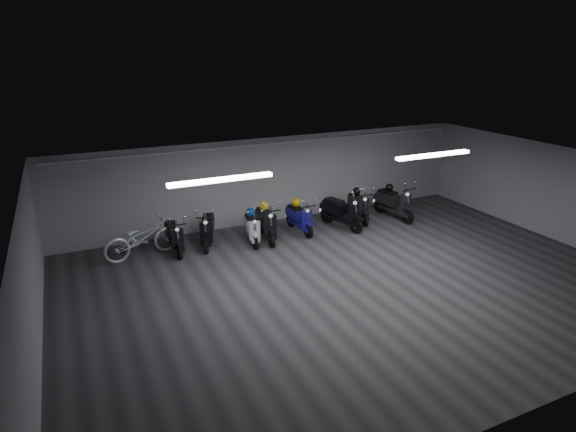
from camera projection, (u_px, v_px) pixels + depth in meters
name	position (u px, v px, depth m)	size (l,w,h in m)	color
floor	(355.00, 283.00, 12.03)	(14.00, 10.00, 0.01)	#313133
ceiling	(360.00, 173.00, 11.09)	(14.00, 10.00, 0.01)	gray
back_wall	(274.00, 180.00, 15.83)	(14.00, 0.01, 2.80)	#9D9DA0
front_wall	(539.00, 339.00, 7.29)	(14.00, 0.01, 2.80)	#9D9DA0
left_wall	(29.00, 289.00, 8.77)	(0.01, 10.00, 2.80)	#9D9DA0
right_wall	(558.00, 194.00, 14.35)	(0.01, 10.00, 2.80)	#9D9DA0
fluor_strip_left	(221.00, 180.00, 10.77)	(2.40, 0.18, 0.08)	white
fluor_strip_right	(433.00, 155.00, 13.16)	(2.40, 0.18, 0.08)	white
conduit	(275.00, 143.00, 15.35)	(0.05, 0.05, 13.60)	white
scooter_0	(174.00, 232.00, 13.60)	(0.56, 1.67, 1.24)	black
scooter_1	(207.00, 224.00, 14.05)	(0.59, 1.76, 1.31)	black
scooter_2	(252.00, 224.00, 14.29)	(0.53, 1.59, 1.18)	silver
scooter_3	(266.00, 218.00, 14.44)	(0.62, 1.85, 1.38)	black
scooter_4	(300.00, 213.00, 15.05)	(0.56, 1.68, 1.25)	navy
scooter_7	(342.00, 207.00, 15.39)	(0.64, 1.91, 1.42)	black
scooter_8	(359.00, 202.00, 16.06)	(0.59, 1.76, 1.31)	black
scooter_9	(394.00, 198.00, 16.26)	(0.64, 1.93, 1.44)	black
bicycle	(141.00, 234.00, 13.28)	(0.74, 2.09, 1.35)	white
helmet_0	(296.00, 202.00, 15.15)	(0.29, 0.29, 0.29)	gold
helmet_1	(357.00, 191.00, 16.18)	(0.27, 0.27, 0.27)	black
helmet_2	(250.00, 212.00, 14.40)	(0.27, 0.27, 0.27)	navy
helmet_3	(389.00, 187.00, 16.37)	(0.26, 0.26, 0.26)	black
helmet_4	(264.00, 206.00, 14.57)	(0.28, 0.28, 0.28)	yellow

